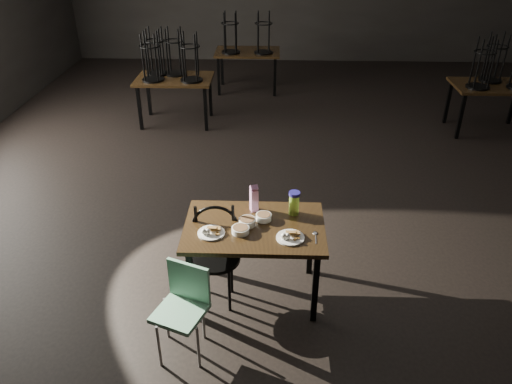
{
  "coord_description": "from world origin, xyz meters",
  "views": [
    {
      "loc": [
        -0.51,
        -5.51,
        3.13
      ],
      "look_at": [
        -0.65,
        -1.58,
        0.85
      ],
      "focal_mm": 35.0,
      "sensor_mm": 36.0,
      "label": 1
    }
  ],
  "objects_px": {
    "bentwood_chair": "(216,248)",
    "juice_carton": "(254,199)",
    "school_chair": "(183,303)",
    "water_bottle": "(294,203)",
    "main_table": "(254,233)"
  },
  "relations": [
    {
      "from": "juice_carton",
      "to": "school_chair",
      "type": "bearing_deg",
      "value": -119.33
    },
    {
      "from": "water_bottle",
      "to": "main_table",
      "type": "bearing_deg",
      "value": -149.34
    },
    {
      "from": "water_bottle",
      "to": "bentwood_chair",
      "type": "distance_m",
      "value": 0.79
    },
    {
      "from": "bentwood_chair",
      "to": "juice_carton",
      "type": "bearing_deg",
      "value": 36.47
    },
    {
      "from": "school_chair",
      "to": "water_bottle",
      "type": "bearing_deg",
      "value": 66.87
    },
    {
      "from": "juice_carton",
      "to": "water_bottle",
      "type": "xyz_separation_m",
      "value": [
        0.35,
        -0.05,
        -0.01
      ]
    },
    {
      "from": "juice_carton",
      "to": "bentwood_chair",
      "type": "xyz_separation_m",
      "value": [
        -0.32,
        -0.29,
        -0.34
      ]
    },
    {
      "from": "juice_carton",
      "to": "water_bottle",
      "type": "bearing_deg",
      "value": -7.43
    },
    {
      "from": "school_chair",
      "to": "bentwood_chair",
      "type": "bearing_deg",
      "value": 95.14
    },
    {
      "from": "main_table",
      "to": "school_chair",
      "type": "distance_m",
      "value": 0.87
    },
    {
      "from": "main_table",
      "to": "water_bottle",
      "type": "distance_m",
      "value": 0.44
    },
    {
      "from": "juice_carton",
      "to": "school_chair",
      "type": "relative_size",
      "value": 0.34
    },
    {
      "from": "main_table",
      "to": "school_chair",
      "type": "bearing_deg",
      "value": -128.4
    },
    {
      "from": "bentwood_chair",
      "to": "school_chair",
      "type": "xyz_separation_m",
      "value": [
        -0.19,
        -0.62,
        -0.07
      ]
    },
    {
      "from": "main_table",
      "to": "bentwood_chair",
      "type": "height_order",
      "value": "bentwood_chair"
    }
  ]
}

